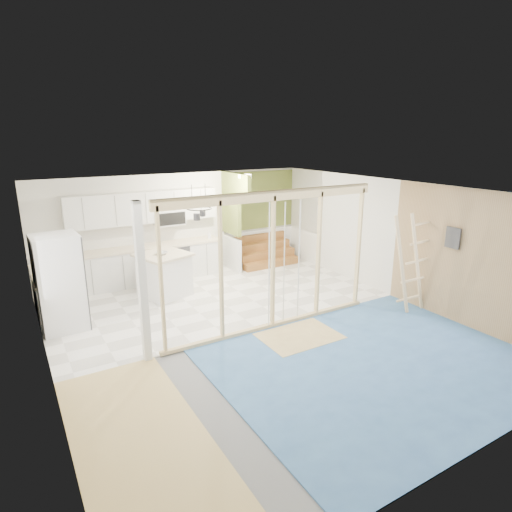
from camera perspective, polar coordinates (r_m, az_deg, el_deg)
room at (r=7.62m, az=0.37°, el=-1.08°), size 7.01×8.01×2.61m
floor_overlays at (r=8.17m, az=0.58°, el=-9.57°), size 7.00×8.00×0.03m
stud_frame at (r=7.42m, az=-1.23°, el=0.78°), size 4.66×0.14×2.60m
base_cabinets at (r=10.31m, az=-17.22°, el=-2.09°), size 4.45×2.24×0.93m
upper_cabinets at (r=10.61m, az=-14.37°, el=6.17°), size 3.60×0.41×0.85m
green_partition at (r=11.76m, az=-0.28°, el=3.24°), size 2.25×1.51×2.60m
pot_rack at (r=8.97m, az=-7.59°, el=5.95°), size 0.52×0.52×0.72m
sheathing_panel at (r=8.68m, az=27.91°, el=-0.85°), size 0.02×4.00×2.60m
electrical_panel at (r=8.87m, az=24.78°, el=2.22°), size 0.04×0.30×0.40m
ceiling_light at (r=10.63m, az=-1.52°, el=10.59°), size 0.32×0.32×0.08m
fridge at (r=8.60m, az=-24.63°, el=-3.32°), size 0.82×0.80×1.81m
island at (r=9.79m, az=-12.14°, el=-2.51°), size 1.27×1.27×0.99m
bowl at (r=9.58m, az=-12.44°, el=0.37°), size 0.28×0.28×0.06m
soap_bottle_a at (r=10.28m, az=-22.72°, el=0.91°), size 0.16×0.16×0.31m
soap_bottle_b at (r=11.14m, az=-6.25°, el=2.83°), size 0.11×0.11×0.18m
ladder at (r=9.12m, az=20.01°, el=-0.90°), size 1.07×0.22×2.03m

